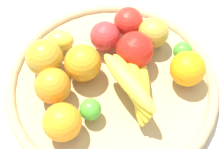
{
  "coord_description": "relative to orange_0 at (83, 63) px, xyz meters",
  "views": [
    {
      "loc": [
        0.37,
        -0.12,
        0.64
      ],
      "look_at": [
        0.0,
        0.0,
        0.05
      ],
      "focal_mm": 54.67,
      "sensor_mm": 36.0,
      "label": 1
    }
  ],
  "objects": [
    {
      "name": "orange_1",
      "position": [
        0.08,
        0.2,
        -0.0
      ],
      "size": [
        0.08,
        0.08,
        0.07
      ],
      "primitive_type": "sphere",
      "rotation": [
        0.0,
        0.0,
        3.05
      ],
      "color": "orange",
      "rests_on": "basket"
    },
    {
      "name": "apple_1",
      "position": [
        -0.08,
        0.13,
        -0.01
      ],
      "size": [
        0.07,
        0.07,
        0.07
      ],
      "primitive_type": "sphere",
      "rotation": [
        0.0,
        0.0,
        3.24
      ],
      "color": "red",
      "rests_on": "basket"
    },
    {
      "name": "lime_1",
      "position": [
        0.02,
        0.21,
        -0.02
      ],
      "size": [
        0.05,
        0.05,
        0.04
      ],
      "primitive_type": "sphere",
      "rotation": [
        0.0,
        0.0,
        2.79
      ],
      "color": "green",
      "rests_on": "basket"
    },
    {
      "name": "apple_0",
      "position": [
        -0.03,
        0.17,
        -0.0
      ],
      "size": [
        0.08,
        0.08,
        0.07
      ],
      "primitive_type": "sphere",
      "rotation": [
        0.0,
        0.0,
        1.84
      ],
      "color": "gold",
      "rests_on": "basket"
    },
    {
      "name": "orange_3",
      "position": [
        0.04,
        -0.07,
        -0.0
      ],
      "size": [
        0.1,
        0.1,
        0.07
      ],
      "primitive_type": "sphere",
      "rotation": [
        0.0,
        0.0,
        3.91
      ],
      "color": "orange",
      "rests_on": "basket"
    },
    {
      "name": "ground_plane",
      "position": [
        0.03,
        0.05,
        -0.07
      ],
      "size": [
        2.4,
        2.4,
        0.0
      ],
      "primitive_type": "plane",
      "color": "#BEB4A4",
      "rests_on": "ground"
    },
    {
      "name": "lime_0",
      "position": [
        0.1,
        -0.01,
        -0.02
      ],
      "size": [
        0.06,
        0.06,
        0.04
      ],
      "primitive_type": "sphere",
      "rotation": [
        0.0,
        0.0,
        5.64
      ],
      "color": "green",
      "rests_on": "basket"
    },
    {
      "name": "apple_2",
      "position": [
        -0.04,
        -0.07,
        0.0
      ],
      "size": [
        0.1,
        0.1,
        0.08
      ],
      "primitive_type": "sphere",
      "rotation": [
        0.0,
        0.0,
        5.16
      ],
      "color": "#AD8C24",
      "rests_on": "basket"
    },
    {
      "name": "apple_4",
      "position": [
        -0.06,
        0.06,
        -0.01
      ],
      "size": [
        0.09,
        0.09,
        0.07
      ],
      "primitive_type": "sphere",
      "rotation": [
        0.0,
        0.0,
        0.92
      ],
      "color": "red",
      "rests_on": "basket"
    },
    {
      "name": "lemon_0",
      "position": [
        -0.08,
        -0.03,
        -0.02
      ],
      "size": [
        0.07,
        0.07,
        0.05
      ],
      "primitive_type": "ellipsoid",
      "rotation": [
        0.0,
        0.0,
        1.17
      ],
      "color": "yellow",
      "rests_on": "basket"
    },
    {
      "name": "orange_0",
      "position": [
        0.0,
        0.0,
        0.0
      ],
      "size": [
        0.09,
        0.09,
        0.08
      ],
      "primitive_type": "sphere",
      "rotation": [
        0.0,
        0.0,
        1.38
      ],
      "color": "orange",
      "rests_on": "basket"
    },
    {
      "name": "apple_3",
      "position": [
        0.0,
        0.11,
        0.0
      ],
      "size": [
        0.11,
        0.11,
        0.08
      ],
      "primitive_type": "sphere",
      "rotation": [
        0.0,
        0.0,
        3.99
      ],
      "color": "red",
      "rests_on": "basket"
    },
    {
      "name": "orange_2",
      "position": [
        0.12,
        -0.07,
        -0.0
      ],
      "size": [
        0.09,
        0.09,
        0.07
      ],
      "primitive_type": "sphere",
      "rotation": [
        0.0,
        0.0,
        1.35
      ],
      "color": "orange",
      "rests_on": "basket"
    },
    {
      "name": "banana_bunch",
      "position": [
        0.08,
        0.08,
        0.0
      ],
      "size": [
        0.16,
        0.11,
        0.08
      ],
      "color": "yellow",
      "rests_on": "basket"
    },
    {
      "name": "basket",
      "position": [
        0.03,
        0.05,
        -0.05
      ],
      "size": [
        0.45,
        0.45,
        0.03
      ],
      "color": "tan",
      "rests_on": "ground_plane"
    }
  ]
}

